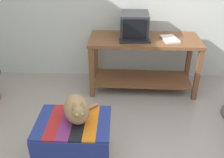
{
  "coord_description": "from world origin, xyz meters",
  "views": [
    {
      "loc": [
        0.03,
        -1.64,
        1.93
      ],
      "look_at": [
        -0.06,
        0.85,
        0.55
      ],
      "focal_mm": 40.8,
      "sensor_mm": 36.0,
      "label": 1
    }
  ],
  "objects_px": {
    "desk": "(143,55)",
    "book": "(170,39)",
    "tv_monitor": "(134,25)",
    "ottoman_with_blanket": "(75,140)",
    "keyboard": "(135,41)",
    "cat": "(77,109)"
  },
  "relations": [
    {
      "from": "keyboard",
      "to": "ottoman_with_blanket",
      "type": "height_order",
      "value": "keyboard"
    },
    {
      "from": "book",
      "to": "ottoman_with_blanket",
      "type": "height_order",
      "value": "book"
    },
    {
      "from": "desk",
      "to": "cat",
      "type": "distance_m",
      "value": 1.54
    },
    {
      "from": "desk",
      "to": "keyboard",
      "type": "xyz_separation_m",
      "value": [
        -0.14,
        -0.14,
        0.25
      ]
    },
    {
      "from": "desk",
      "to": "tv_monitor",
      "type": "height_order",
      "value": "tv_monitor"
    },
    {
      "from": "tv_monitor",
      "to": "cat",
      "type": "distance_m",
      "value": 1.56
    },
    {
      "from": "tv_monitor",
      "to": "keyboard",
      "type": "height_order",
      "value": "tv_monitor"
    },
    {
      "from": "desk",
      "to": "book",
      "type": "bearing_deg",
      "value": -8.07
    },
    {
      "from": "tv_monitor",
      "to": "ottoman_with_blanket",
      "type": "distance_m",
      "value": 1.71
    },
    {
      "from": "desk",
      "to": "keyboard",
      "type": "relative_size",
      "value": 3.71
    },
    {
      "from": "book",
      "to": "tv_monitor",
      "type": "bearing_deg",
      "value": 156.49
    },
    {
      "from": "tv_monitor",
      "to": "ottoman_with_blanket",
      "type": "bearing_deg",
      "value": -111.74
    },
    {
      "from": "tv_monitor",
      "to": "book",
      "type": "relative_size",
      "value": 1.48
    },
    {
      "from": "desk",
      "to": "keyboard",
      "type": "distance_m",
      "value": 0.32
    },
    {
      "from": "desk",
      "to": "cat",
      "type": "height_order",
      "value": "desk"
    },
    {
      "from": "keyboard",
      "to": "cat",
      "type": "height_order",
      "value": "keyboard"
    },
    {
      "from": "desk",
      "to": "book",
      "type": "relative_size",
      "value": 5.07
    },
    {
      "from": "cat",
      "to": "ottoman_with_blanket",
      "type": "bearing_deg",
      "value": -165.9
    },
    {
      "from": "book",
      "to": "ottoman_with_blanket",
      "type": "xyz_separation_m",
      "value": [
        -1.08,
        -1.34,
        -0.55
      ]
    },
    {
      "from": "keyboard",
      "to": "tv_monitor",
      "type": "bearing_deg",
      "value": 86.36
    },
    {
      "from": "keyboard",
      "to": "ottoman_with_blanket",
      "type": "relative_size",
      "value": 0.58
    },
    {
      "from": "book",
      "to": "ottoman_with_blanket",
      "type": "relative_size",
      "value": 0.42
    }
  ]
}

